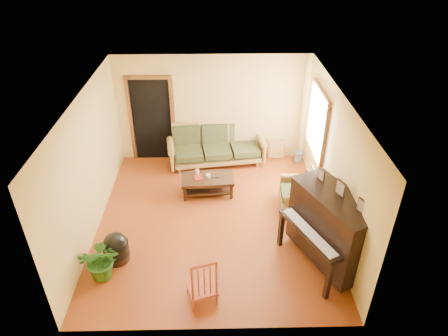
{
  "coord_description": "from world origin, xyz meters",
  "views": [
    {
      "loc": [
        0.09,
        -6.21,
        5.16
      ],
      "look_at": [
        0.23,
        0.2,
        1.1
      ],
      "focal_mm": 32.0,
      "sensor_mm": 36.0,
      "label": 1
    }
  ],
  "objects_px": {
    "ceramic_crock": "(298,156)",
    "potted_plant": "(102,260)",
    "red_chair": "(201,277)",
    "footstool": "(116,250)",
    "sofa": "(216,145)",
    "armchair": "(297,190)",
    "piano": "(330,229)",
    "coffee_table": "(208,185)"
  },
  "relations": [
    {
      "from": "armchair",
      "to": "piano",
      "type": "xyz_separation_m",
      "value": [
        0.26,
        -1.56,
        0.29
      ]
    },
    {
      "from": "piano",
      "to": "ceramic_crock",
      "type": "xyz_separation_m",
      "value": [
        0.12,
        3.38,
        -0.58
      ]
    },
    {
      "from": "sofa",
      "to": "footstool",
      "type": "relative_size",
      "value": 5.06
    },
    {
      "from": "ceramic_crock",
      "to": "potted_plant",
      "type": "relative_size",
      "value": 0.33
    },
    {
      "from": "coffee_table",
      "to": "footstool",
      "type": "bearing_deg",
      "value": -128.44
    },
    {
      "from": "piano",
      "to": "red_chair",
      "type": "distance_m",
      "value": 2.31
    },
    {
      "from": "footstool",
      "to": "armchair",
      "type": "bearing_deg",
      "value": 23.43
    },
    {
      "from": "coffee_table",
      "to": "footstool",
      "type": "distance_m",
      "value": 2.52
    },
    {
      "from": "footstool",
      "to": "coffee_table",
      "type": "bearing_deg",
      "value": 51.56
    },
    {
      "from": "coffee_table",
      "to": "armchair",
      "type": "relative_size",
      "value": 1.38
    },
    {
      "from": "piano",
      "to": "ceramic_crock",
      "type": "bearing_deg",
      "value": 63.24
    },
    {
      "from": "sofa",
      "to": "coffee_table",
      "type": "xyz_separation_m",
      "value": [
        -0.2,
        -1.26,
        -0.29
      ]
    },
    {
      "from": "sofa",
      "to": "piano",
      "type": "bearing_deg",
      "value": -68.37
    },
    {
      "from": "sofa",
      "to": "footstool",
      "type": "distance_m",
      "value": 3.7
    },
    {
      "from": "piano",
      "to": "potted_plant",
      "type": "distance_m",
      "value": 3.84
    },
    {
      "from": "sofa",
      "to": "ceramic_crock",
      "type": "height_order",
      "value": "sofa"
    },
    {
      "from": "piano",
      "to": "footstool",
      "type": "bearing_deg",
      "value": 153.99
    },
    {
      "from": "red_chair",
      "to": "sofa",
      "type": "bearing_deg",
      "value": 69.65
    },
    {
      "from": "armchair",
      "to": "ceramic_crock",
      "type": "relative_size",
      "value": 3.35
    },
    {
      "from": "armchair",
      "to": "ceramic_crock",
      "type": "xyz_separation_m",
      "value": [
        0.38,
        1.82,
        -0.28
      ]
    },
    {
      "from": "piano",
      "to": "red_chair",
      "type": "xyz_separation_m",
      "value": [
        -2.16,
        -0.8,
        -0.23
      ]
    },
    {
      "from": "coffee_table",
      "to": "ceramic_crock",
      "type": "distance_m",
      "value": 2.59
    },
    {
      "from": "footstool",
      "to": "sofa",
      "type": "bearing_deg",
      "value": 61.32
    },
    {
      "from": "red_chair",
      "to": "potted_plant",
      "type": "relative_size",
      "value": 1.27
    },
    {
      "from": "piano",
      "to": "red_chair",
      "type": "bearing_deg",
      "value": 175.49
    },
    {
      "from": "ceramic_crock",
      "to": "potted_plant",
      "type": "xyz_separation_m",
      "value": [
        -3.93,
        -3.68,
        0.25
      ]
    },
    {
      "from": "sofa",
      "to": "footstool",
      "type": "bearing_deg",
      "value": -126.92
    },
    {
      "from": "footstool",
      "to": "ceramic_crock",
      "type": "relative_size",
      "value": 1.87
    },
    {
      "from": "armchair",
      "to": "sofa",
      "type": "bearing_deg",
      "value": 135.33
    },
    {
      "from": "footstool",
      "to": "red_chair",
      "type": "distance_m",
      "value": 1.77
    },
    {
      "from": "armchair",
      "to": "piano",
      "type": "relative_size",
      "value": 0.51
    },
    {
      "from": "armchair",
      "to": "footstool",
      "type": "bearing_deg",
      "value": -154.42
    },
    {
      "from": "coffee_table",
      "to": "red_chair",
      "type": "distance_m",
      "value": 2.87
    },
    {
      "from": "piano",
      "to": "red_chair",
      "type": "height_order",
      "value": "piano"
    },
    {
      "from": "coffee_table",
      "to": "sofa",
      "type": "bearing_deg",
      "value": 80.92
    },
    {
      "from": "coffee_table",
      "to": "piano",
      "type": "relative_size",
      "value": 0.71
    },
    {
      "from": "footstool",
      "to": "red_chair",
      "type": "relative_size",
      "value": 0.48
    },
    {
      "from": "armchair",
      "to": "footstool",
      "type": "distance_m",
      "value": 3.73
    },
    {
      "from": "piano",
      "to": "red_chair",
      "type": "relative_size",
      "value": 1.7
    },
    {
      "from": "piano",
      "to": "potted_plant",
      "type": "height_order",
      "value": "piano"
    },
    {
      "from": "red_chair",
      "to": "ceramic_crock",
      "type": "height_order",
      "value": "red_chair"
    },
    {
      "from": "armchair",
      "to": "footstool",
      "type": "relative_size",
      "value": 1.79
    }
  ]
}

